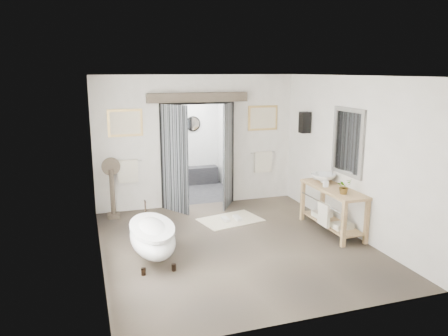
{
  "coord_description": "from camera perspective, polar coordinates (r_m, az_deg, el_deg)",
  "views": [
    {
      "loc": [
        -2.41,
        -6.76,
        2.99
      ],
      "look_at": [
        0.0,
        0.6,
        1.25
      ],
      "focal_mm": 35.0,
      "sensor_mm": 36.0,
      "label": 1
    }
  ],
  "objects": [
    {
      "name": "ground_plane",
      "position": [
        7.78,
        1.39,
        -9.96
      ],
      "size": [
        5.0,
        5.0,
        0.0
      ],
      "primitive_type": "plane",
      "color": "brown"
    },
    {
      "name": "rug",
      "position": [
        8.96,
        0.84,
        -6.78
      ],
      "size": [
        1.35,
        1.04,
        0.01
      ],
      "primitive_type": "cube",
      "rotation": [
        0.0,
        0.0,
        0.22
      ],
      "color": "beige",
      "rests_on": "ground_plane"
    },
    {
      "name": "room_shell",
      "position": [
        7.13,
        1.56,
        3.53
      ],
      "size": [
        4.52,
        5.02,
        2.91
      ],
      "color": "silver",
      "rests_on": "ground_plane"
    },
    {
      "name": "slippers",
      "position": [
        8.94,
        0.97,
        -6.6
      ],
      "size": [
        0.38,
        0.28,
        0.05
      ],
      "color": "silver",
      "rests_on": "rug"
    },
    {
      "name": "shower_room",
      "position": [
        11.22,
        -5.39,
        1.89
      ],
      "size": [
        2.22,
        2.01,
        2.51
      ],
      "color": "black",
      "rests_on": "ground_plane"
    },
    {
      "name": "basin",
      "position": [
        8.73,
        12.83,
        -1.3
      ],
      "size": [
        0.54,
        0.54,
        0.17
      ],
      "primitive_type": "imported",
      "rotation": [
        0.0,
        0.0,
        -0.13
      ],
      "color": "white",
      "rests_on": "vanity"
    },
    {
      "name": "pedestal_mirror",
      "position": [
        9.24,
        -14.37,
        -3.08
      ],
      "size": [
        0.38,
        0.24,
        1.27
      ],
      "color": "brown",
      "rests_on": "ground_plane"
    },
    {
      "name": "plant",
      "position": [
        7.99,
        15.41,
        -2.32
      ],
      "size": [
        0.28,
        0.25,
        0.27
      ],
      "primitive_type": "imported",
      "rotation": [
        0.0,
        0.0,
        0.17
      ],
      "color": "gray",
      "rests_on": "vanity"
    },
    {
      "name": "soap_bottle_b",
      "position": [
        8.9,
        12.0,
        -0.96
      ],
      "size": [
        0.17,
        0.17,
        0.18
      ],
      "primitive_type": "imported",
      "rotation": [
        0.0,
        0.0,
        -0.27
      ],
      "color": "gray",
      "rests_on": "vanity"
    },
    {
      "name": "soap_bottle_a",
      "position": [
        8.38,
        13.15,
        -1.83
      ],
      "size": [
        0.09,
        0.1,
        0.18
      ],
      "primitive_type": "imported",
      "rotation": [
        0.0,
        0.0,
        -0.18
      ],
      "color": "gray",
      "rests_on": "vanity"
    },
    {
      "name": "vanity",
      "position": [
        8.46,
        13.9,
        -4.8
      ],
      "size": [
        0.57,
        1.6,
        0.85
      ],
      "color": "tan",
      "rests_on": "ground_plane"
    },
    {
      "name": "back_wall_dressing",
      "position": [
        9.5,
        -3.22,
        4.0
      ],
      "size": [
        3.82,
        0.75,
        2.52
      ],
      "color": "black",
      "rests_on": "ground_plane"
    },
    {
      "name": "clawfoot_tub",
      "position": [
        7.2,
        -9.35,
        -8.83
      ],
      "size": [
        0.7,
        1.56,
        0.76
      ],
      "color": "black",
      "rests_on": "ground_plane"
    }
  ]
}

